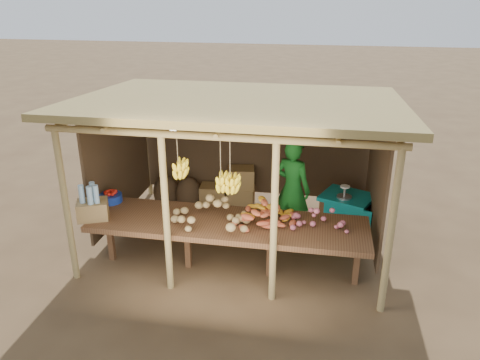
# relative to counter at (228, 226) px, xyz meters

# --- Properties ---
(ground) EXTENTS (60.00, 60.00, 0.00)m
(ground) POSITION_rel_counter_xyz_m (-0.00, 0.95, -0.74)
(ground) COLOR brown
(ground) RESTS_ON ground
(stall_structure) EXTENTS (4.70, 3.50, 2.43)m
(stall_structure) POSITION_rel_counter_xyz_m (-0.01, 1.05, 1.19)
(stall_structure) COLOR #A38A54
(stall_structure) RESTS_ON ground
(counter) EXTENTS (3.90, 1.05, 0.80)m
(counter) POSITION_rel_counter_xyz_m (0.00, 0.00, 0.00)
(counter) COLOR brown
(counter) RESTS_ON ground
(potato_heap) EXTENTS (1.18, 0.83, 0.37)m
(potato_heap) POSITION_rel_counter_xyz_m (-0.23, -0.12, 0.25)
(potato_heap) COLOR tan
(potato_heap) RESTS_ON counter
(sweet_potato_heap) EXTENTS (1.01, 0.78, 0.35)m
(sweet_potato_heap) POSITION_rel_counter_xyz_m (0.49, 0.04, 0.24)
(sweet_potato_heap) COLOR #C25432
(sweet_potato_heap) RESTS_ON counter
(onion_heap) EXTENTS (0.88, 0.70, 0.35)m
(onion_heap) POSITION_rel_counter_xyz_m (1.26, 0.07, 0.24)
(onion_heap) COLOR #C56071
(onion_heap) RESTS_ON counter
(banana_pile) EXTENTS (0.70, 0.49, 0.35)m
(banana_pile) POSITION_rel_counter_xyz_m (0.51, 0.28, 0.24)
(banana_pile) COLOR yellow
(banana_pile) RESTS_ON counter
(tomato_basin) EXTENTS (0.35, 0.35, 0.18)m
(tomato_basin) POSITION_rel_counter_xyz_m (-1.90, 0.34, 0.14)
(tomato_basin) COLOR navy
(tomato_basin) RESTS_ON counter
(bottle_box) EXTENTS (0.51, 0.46, 0.53)m
(bottle_box) POSITION_rel_counter_xyz_m (-1.90, -0.23, 0.26)
(bottle_box) COLOR olive
(bottle_box) RESTS_ON counter
(vendor) EXTENTS (0.72, 0.62, 1.67)m
(vendor) POSITION_rel_counter_xyz_m (0.81, 1.23, 0.10)
(vendor) COLOR #17671E
(vendor) RESTS_ON ground
(tarp_crate) EXTENTS (0.98, 0.92, 0.93)m
(tarp_crate) POSITION_rel_counter_xyz_m (1.69, 1.41, -0.36)
(tarp_crate) COLOR brown
(tarp_crate) RESTS_ON ground
(carton_stack) EXTENTS (1.05, 0.43, 0.77)m
(carton_stack) POSITION_rel_counter_xyz_m (-0.37, 2.15, -0.40)
(carton_stack) COLOR olive
(carton_stack) RESTS_ON ground
(burlap_sacks) EXTENTS (0.93, 0.49, 0.66)m
(burlap_sacks) POSITION_rel_counter_xyz_m (-1.42, 2.08, -0.45)
(burlap_sacks) COLOR #4B3723
(burlap_sacks) RESTS_ON ground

